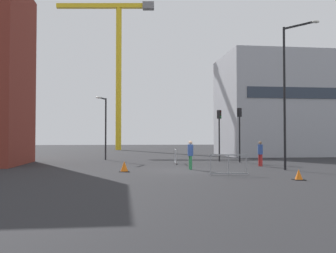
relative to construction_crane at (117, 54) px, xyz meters
name	(u,v)px	position (x,y,z in m)	size (l,w,h in m)	color
ground	(183,171)	(4.53, -37.74, -15.42)	(160.00, 160.00, 0.00)	#28282B
office_block	(280,106)	(18.29, -20.34, -9.96)	(12.82, 9.24, 10.91)	#A8AAB2
construction_crane	(117,54)	(0.00, 0.00, 0.00)	(15.66, 2.87, 23.70)	yellow
streetlamp_tall	(288,85)	(10.83, -38.31, -10.34)	(1.47, 1.77, 8.66)	black
streetlamp_short	(105,122)	(-0.61, -26.84, -12.09)	(0.80, 1.77, 5.41)	#232326
traffic_light_verge	(219,127)	(8.83, -29.84, -12.61)	(0.35, 0.39, 4.20)	#232326
traffic_light_median	(240,126)	(10.15, -31.06, -12.56)	(0.38, 0.35, 4.29)	black
pedestrian_walking	(260,152)	(10.26, -35.17, -14.44)	(0.34, 0.34, 1.70)	red
pedestrian_waiting	(190,153)	(5.08, -37.13, -14.40)	(0.34, 0.34, 1.75)	#2D844C
safety_barrier_mid_span	(175,156)	(4.89, -31.97, -14.86)	(0.29, 2.29, 1.08)	#B2B5BA
safety_barrier_rear	(229,164)	(6.39, -40.80, -14.86)	(2.03, 0.28, 1.08)	gray
traffic_cone_on_verge	(299,175)	(9.00, -43.21, -15.20)	(0.49, 0.49, 0.49)	black
traffic_cone_striped	(124,167)	(1.07, -38.10, -15.14)	(0.59, 0.59, 0.60)	black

